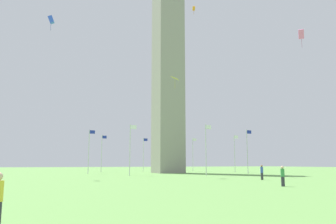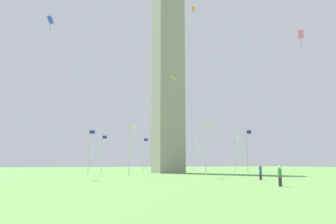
{
  "view_description": "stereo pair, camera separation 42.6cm",
  "coord_description": "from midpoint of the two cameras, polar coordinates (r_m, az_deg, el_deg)",
  "views": [
    {
      "loc": [
        -26.56,
        -64.34,
        1.88
      ],
      "look_at": [
        0.0,
        0.0,
        12.49
      ],
      "focal_mm": 36.27,
      "sensor_mm": 36.0,
      "label": 1
    },
    {
      "loc": [
        -26.16,
        -64.5,
        1.88
      ],
      "look_at": [
        0.0,
        0.0,
        12.49
      ],
      "focal_mm": 36.27,
      "sensor_mm": 36.0,
      "label": 2
    }
  ],
  "objects": [
    {
      "name": "kite_pink_box",
      "position": [
        57.06,
        21.61,
        12.12
      ],
      "size": [
        1.44,
        1.47,
        2.96
      ],
      "color": "pink"
    },
    {
      "name": "flagpole_e",
      "position": [
        84.68,
        -3.92,
        -6.87
      ],
      "size": [
        1.12,
        0.14,
        8.22
      ],
      "color": "silver",
      "rests_on": "ground"
    },
    {
      "name": "person_green_shirt",
      "position": [
        30.34,
        18.68,
        -10.18
      ],
      "size": [
        0.32,
        0.32,
        1.7
      ],
      "rotation": [
        0.0,
        0.0,
        1.01
      ],
      "color": "#2D2D38",
      "rests_on": "ground"
    },
    {
      "name": "flagpole_sw",
      "position": [
        55.28,
        -6.23,
        -5.9
      ],
      "size": [
        1.12,
        0.14,
        8.22
      ],
      "color": "silver",
      "rests_on": "ground"
    },
    {
      "name": "flagpole_n",
      "position": [
        77.17,
        11.35,
        -6.55
      ],
      "size": [
        1.12,
        0.14,
        8.22
      ],
      "color": "silver",
      "rests_on": "ground"
    },
    {
      "name": "flagpole_s",
      "position": [
        65.31,
        -12.95,
        -6.15
      ],
      "size": [
        1.12,
        0.14,
        8.22
      ],
      "color": "silver",
      "rests_on": "ground"
    },
    {
      "name": "flagpole_se",
      "position": [
        77.27,
        -10.86,
        -6.57
      ],
      "size": [
        1.12,
        0.14,
        8.22
      ],
      "color": "silver",
      "rests_on": "ground"
    },
    {
      "name": "kite_blue_box",
      "position": [
        53.83,
        -18.93,
        14.41
      ],
      "size": [
        1.05,
        0.81,
        2.23
      ],
      "color": "blue"
    },
    {
      "name": "flagpole_w",
      "position": [
        55.22,
        6.57,
        -5.89
      ],
      "size": [
        1.12,
        0.14,
        8.22
      ],
      "color": "silver",
      "rests_on": "ground"
    },
    {
      "name": "flagpole_nw",
      "position": [
        65.2,
        13.38,
        -6.13
      ],
      "size": [
        1.12,
        0.14,
        8.22
      ],
      "color": "silver",
      "rests_on": "ground"
    },
    {
      "name": "kite_orange_box",
      "position": [
        63.97,
        4.48,
        16.97
      ],
      "size": [
        0.64,
        0.85,
        1.57
      ],
      "color": "orange"
    },
    {
      "name": "obelisk_monument",
      "position": [
        73.26,
        0.17,
        9.51
      ],
      "size": [
        5.44,
        5.44,
        49.47
      ],
      "color": "gray",
      "rests_on": "ground"
    },
    {
      "name": "person_blue_shirt",
      "position": [
        41.82,
        15.57,
        -9.75
      ],
      "size": [
        0.32,
        0.32,
        1.73
      ],
      "rotation": [
        0.0,
        0.0,
        1.47
      ],
      "color": "#2D2D38",
      "rests_on": "ground"
    },
    {
      "name": "kite_yellow_diamond",
      "position": [
        50.09,
        1.26,
        5.63
      ],
      "size": [
        1.5,
        1.5,
        1.82
      ],
      "color": "yellow"
    },
    {
      "name": "ground_plane",
      "position": [
        69.63,
        0.18,
        -10.21
      ],
      "size": [
        260.0,
        260.0,
        0.0
      ],
      "primitive_type": "plane",
      "color": "#609347"
    },
    {
      "name": "flagpole_ne",
      "position": [
        84.65,
        4.43,
        -6.87
      ],
      "size": [
        1.12,
        0.14,
        8.22
      ],
      "color": "silver",
      "rests_on": "ground"
    }
  ]
}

